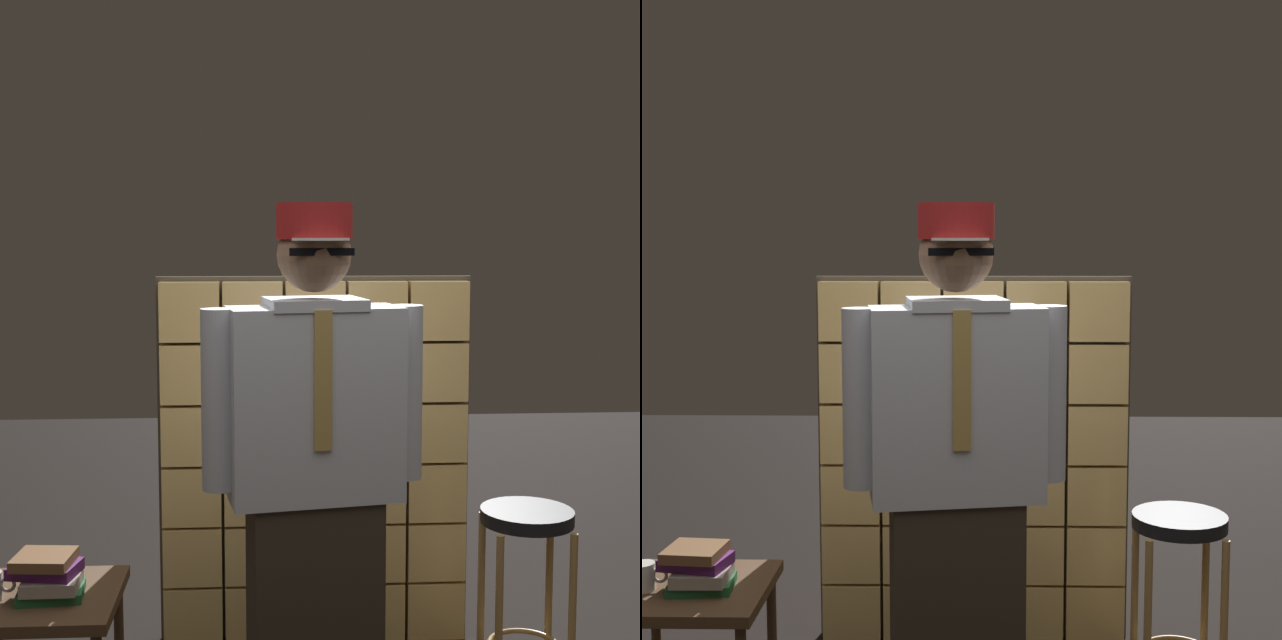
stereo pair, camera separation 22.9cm
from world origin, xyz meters
The scene contains 5 objects.
glass_block_wall centered at (0.00, 1.21, 0.77)m, with size 1.33×0.10×1.59m.
standing_person centered at (-0.05, 0.33, 0.96)m, with size 0.74×0.36×1.84m.
bar_stool centered at (0.75, 0.62, 0.55)m, with size 0.34×0.34×0.74m.
side_table centered at (-0.98, 0.49, 0.45)m, with size 0.52×0.52×0.52m.
book_stack centered at (-0.95, 0.46, 0.59)m, with size 0.26×0.21×0.15m.
Camera 1 is at (-0.21, -2.57, 1.75)m, focal length 51.03 mm.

